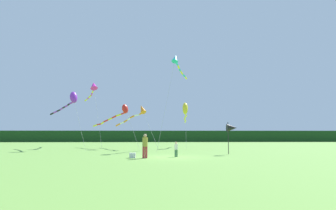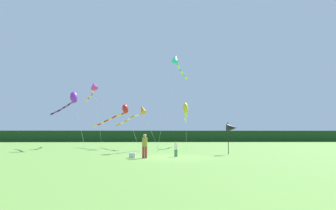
{
  "view_description": "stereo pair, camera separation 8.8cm",
  "coord_description": "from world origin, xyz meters",
  "px_view_note": "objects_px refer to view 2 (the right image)",
  "views": [
    {
      "loc": [
        -0.88,
        -20.73,
        1.72
      ],
      "look_at": [
        0.0,
        6.0,
        4.7
      ],
      "focal_mm": 28.58,
      "sensor_mm": 36.0,
      "label": 1
    },
    {
      "loc": [
        -0.79,
        -20.74,
        1.72
      ],
      "look_at": [
        0.0,
        6.0,
        4.7
      ],
      "focal_mm": 28.58,
      "sensor_mm": 36.0,
      "label": 2
    }
  ],
  "objects_px": {
    "kite_cyan": "(177,62)",
    "kite_purple": "(71,100)",
    "kite_magenta": "(93,87)",
    "person_child": "(176,148)",
    "kite_orange": "(138,112)",
    "cooler_box": "(132,155)",
    "person_adult": "(145,145)",
    "kite_red": "(121,112)",
    "kite_yellow": "(185,110)",
    "banner_flag_pole": "(232,128)"
  },
  "relations": [
    {
      "from": "banner_flag_pole",
      "to": "kite_red",
      "type": "height_order",
      "value": "kite_red"
    },
    {
      "from": "person_child",
      "to": "kite_yellow",
      "type": "distance_m",
      "value": 16.08
    },
    {
      "from": "cooler_box",
      "to": "kite_orange",
      "type": "relative_size",
      "value": 0.06
    },
    {
      "from": "banner_flag_pole",
      "to": "kite_purple",
      "type": "relative_size",
      "value": 0.41
    },
    {
      "from": "person_child",
      "to": "kite_yellow",
      "type": "bearing_deg",
      "value": 81.68
    },
    {
      "from": "cooler_box",
      "to": "banner_flag_pole",
      "type": "height_order",
      "value": "banner_flag_pole"
    },
    {
      "from": "person_child",
      "to": "kite_purple",
      "type": "bearing_deg",
      "value": 137.0
    },
    {
      "from": "person_child",
      "to": "kite_magenta",
      "type": "relative_size",
      "value": 0.12
    },
    {
      "from": "kite_yellow",
      "to": "kite_orange",
      "type": "bearing_deg",
      "value": -155.4
    },
    {
      "from": "kite_orange",
      "to": "person_adult",
      "type": "bearing_deg",
      "value": -83.09
    },
    {
      "from": "kite_cyan",
      "to": "kite_orange",
      "type": "xyz_separation_m",
      "value": [
        -4.83,
        1.29,
        -6.16
      ]
    },
    {
      "from": "cooler_box",
      "to": "kite_yellow",
      "type": "distance_m",
      "value": 17.78
    },
    {
      "from": "person_adult",
      "to": "person_child",
      "type": "height_order",
      "value": "person_adult"
    },
    {
      "from": "kite_cyan",
      "to": "kite_magenta",
      "type": "height_order",
      "value": "kite_cyan"
    },
    {
      "from": "kite_cyan",
      "to": "kite_magenta",
      "type": "distance_m",
      "value": 13.61
    },
    {
      "from": "person_child",
      "to": "kite_magenta",
      "type": "xyz_separation_m",
      "value": [
        -10.98,
        17.6,
        7.94
      ]
    },
    {
      "from": "person_adult",
      "to": "banner_flag_pole",
      "type": "relative_size",
      "value": 0.62
    },
    {
      "from": "kite_cyan",
      "to": "kite_orange",
      "type": "bearing_deg",
      "value": 165.1
    },
    {
      "from": "banner_flag_pole",
      "to": "kite_red",
      "type": "bearing_deg",
      "value": 135.93
    },
    {
      "from": "kite_red",
      "to": "kite_yellow",
      "type": "xyz_separation_m",
      "value": [
        8.65,
        1.48,
        0.45
      ]
    },
    {
      "from": "cooler_box",
      "to": "kite_magenta",
      "type": "relative_size",
      "value": 0.05
    },
    {
      "from": "kite_purple",
      "to": "kite_magenta",
      "type": "height_order",
      "value": "kite_magenta"
    },
    {
      "from": "person_adult",
      "to": "cooler_box",
      "type": "height_order",
      "value": "person_adult"
    },
    {
      "from": "kite_yellow",
      "to": "kite_magenta",
      "type": "distance_m",
      "value": 13.86
    },
    {
      "from": "kite_cyan",
      "to": "kite_magenta",
      "type": "xyz_separation_m",
      "value": [
        -11.8,
        6.46,
        -2.11
      ]
    },
    {
      "from": "person_adult",
      "to": "cooler_box",
      "type": "xyz_separation_m",
      "value": [
        -0.93,
        0.27,
        -0.81
      ]
    },
    {
      "from": "banner_flag_pole",
      "to": "kite_yellow",
      "type": "height_order",
      "value": "kite_yellow"
    },
    {
      "from": "person_adult",
      "to": "cooler_box",
      "type": "bearing_deg",
      "value": 164.03
    },
    {
      "from": "person_adult",
      "to": "kite_orange",
      "type": "distance_m",
      "value": 14.11
    },
    {
      "from": "banner_flag_pole",
      "to": "kite_magenta",
      "type": "bearing_deg",
      "value": 137.1
    },
    {
      "from": "person_adult",
      "to": "kite_cyan",
      "type": "xyz_separation_m",
      "value": [
        3.19,
        12.27,
        9.71
      ]
    },
    {
      "from": "cooler_box",
      "to": "kite_cyan",
      "type": "height_order",
      "value": "kite_cyan"
    },
    {
      "from": "person_child",
      "to": "kite_orange",
      "type": "bearing_deg",
      "value": 107.91
    },
    {
      "from": "banner_flag_pole",
      "to": "kite_yellow",
      "type": "distance_m",
      "value": 13.32
    },
    {
      "from": "person_child",
      "to": "cooler_box",
      "type": "xyz_separation_m",
      "value": [
        -3.3,
        -0.87,
        -0.47
      ]
    },
    {
      "from": "person_adult",
      "to": "kite_red",
      "type": "height_order",
      "value": "kite_red"
    },
    {
      "from": "kite_red",
      "to": "kite_orange",
      "type": "relative_size",
      "value": 0.9
    },
    {
      "from": "banner_flag_pole",
      "to": "kite_purple",
      "type": "height_order",
      "value": "kite_purple"
    },
    {
      "from": "kite_orange",
      "to": "kite_purple",
      "type": "distance_m",
      "value": 8.15
    },
    {
      "from": "kite_cyan",
      "to": "kite_purple",
      "type": "height_order",
      "value": "kite_cyan"
    },
    {
      "from": "kite_orange",
      "to": "kite_purple",
      "type": "bearing_deg",
      "value": -170.84
    },
    {
      "from": "cooler_box",
      "to": "kite_cyan",
      "type": "xyz_separation_m",
      "value": [
        4.12,
        12.01,
        10.51
      ]
    },
    {
      "from": "person_adult",
      "to": "kite_cyan",
      "type": "distance_m",
      "value": 15.97
    },
    {
      "from": "kite_orange",
      "to": "kite_yellow",
      "type": "height_order",
      "value": "kite_yellow"
    },
    {
      "from": "kite_magenta",
      "to": "kite_cyan",
      "type": "bearing_deg",
      "value": -28.69
    },
    {
      "from": "kite_red",
      "to": "kite_yellow",
      "type": "distance_m",
      "value": 8.79
    },
    {
      "from": "cooler_box",
      "to": "kite_purple",
      "type": "height_order",
      "value": "kite_purple"
    },
    {
      "from": "kite_purple",
      "to": "kite_yellow",
      "type": "bearing_deg",
      "value": 16.27
    },
    {
      "from": "banner_flag_pole",
      "to": "kite_red",
      "type": "distance_m",
      "value": 16.28
    },
    {
      "from": "kite_magenta",
      "to": "kite_yellow",
      "type": "bearing_deg",
      "value": -9.9
    }
  ]
}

